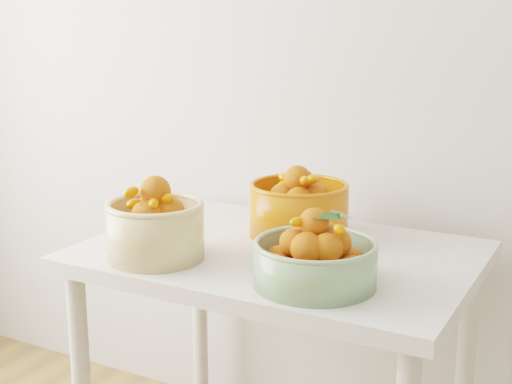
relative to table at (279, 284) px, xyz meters
The scene contains 4 objects.
table is the anchor object (origin of this frame).
bowl_cream 0.36m from the table, 139.04° to the right, with size 0.30×0.30×0.21m.
bowl_green 0.31m from the table, 45.72° to the right, with size 0.31×0.31×0.18m.
bowl_orange 0.22m from the table, 93.76° to the left, with size 0.28×0.28×0.20m.
Camera 1 is at (0.52, 0.01, 1.33)m, focal length 50.00 mm.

